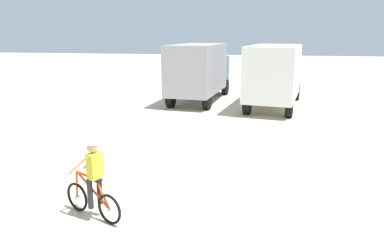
% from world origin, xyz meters
% --- Properties ---
extents(ground_plane, '(120.00, 120.00, 0.00)m').
position_xyz_m(ground_plane, '(0.00, 0.00, 0.00)').
color(ground_plane, beige).
extents(box_truck_grey_hauler, '(3.03, 6.95, 3.35)m').
position_xyz_m(box_truck_grey_hauler, '(-1.70, 13.67, 1.87)').
color(box_truck_grey_hauler, '#9E9EA3').
rests_on(box_truck_grey_hauler, ground).
extents(box_truck_white_box, '(3.39, 7.03, 3.35)m').
position_xyz_m(box_truck_white_box, '(2.58, 12.62, 1.87)').
color(box_truck_white_box, white).
rests_on(box_truck_white_box, ground).
extents(cyclist_orange_shirt, '(1.60, 0.82, 1.82)m').
position_xyz_m(cyclist_orange_shirt, '(-1.76, -0.57, 0.85)').
color(cyclist_orange_shirt, black).
rests_on(cyclist_orange_shirt, ground).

